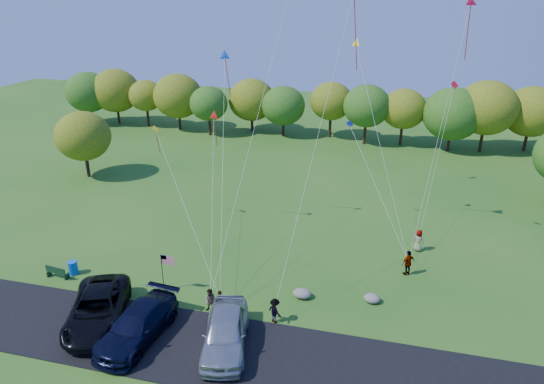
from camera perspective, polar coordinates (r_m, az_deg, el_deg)
The scene contains 17 objects.
ground at distance 30.99m, azimuth -4.72°, elevation -13.27°, with size 140.00×140.00×0.00m, color #245B1A.
asphalt_lane at distance 28.04m, azimuth -7.46°, elevation -17.80°, with size 44.00×6.00×0.06m, color black.
treeline at distance 62.10m, azimuth 5.50°, elevation 9.92°, with size 76.31×27.90×8.38m.
minivan_dark at distance 30.78m, azimuth -19.86°, elevation -12.79°, with size 3.06×6.63×1.84m, color black.
minivan_navy at distance 28.90m, azimuth -15.57°, elevation -14.85°, with size 2.46×6.06×1.76m, color black.
minivan_silver at distance 27.41m, azimuth -5.52°, elevation -16.05°, with size 2.33×5.78×1.97m, color #AAAFB5.
flyer_a at distance 30.07m, azimuth -6.12°, elevation -12.79°, with size 0.56×0.37×1.54m, color #4C4C59.
flyer_b at distance 30.25m, azimuth -7.23°, elevation -12.57°, with size 0.76×0.60×1.57m, color #4C4C59.
flyer_c at distance 29.22m, azimuth 0.33°, elevation -13.79°, with size 1.01×0.58×1.57m, color #4C4C59.
flyer_d at distance 34.76m, azimuth 15.73°, elevation -8.02°, with size 1.07×0.45×1.83m, color #4C4C59.
flyer_e at distance 38.02m, azimuth 16.85°, elevation -5.49°, with size 0.83×0.54×1.70m, color #4C4C59.
park_bench at distance 36.36m, azimuth -24.03°, elevation -8.59°, with size 1.66×0.51×0.92m.
trash_barrel at distance 36.46m, azimuth -22.37°, elevation -8.24°, with size 0.64×0.64×0.95m, color blue.
flag_assembly at distance 32.01m, azimuth -12.40°, elevation -8.27°, with size 0.97×0.63×2.63m.
boulder_near at distance 31.57m, azimuth 3.57°, elevation -11.83°, with size 1.19×0.93×0.60m, color gray.
boulder_far at distance 31.75m, azimuth 11.69°, elevation -12.15°, with size 1.04×0.86×0.54m, color slate.
kites_aloft at distance 36.14m, azimuth 5.57°, elevation 19.25°, with size 22.77×7.83×15.48m.
Camera 1 is at (8.59, -23.65, 18.09)m, focal length 32.00 mm.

